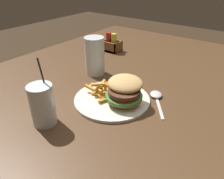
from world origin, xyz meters
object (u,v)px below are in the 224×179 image
at_px(beer_glass, 95,57).
at_px(spoon, 156,96).
at_px(meal_plate_near, 118,95).
at_px(condiment_caddy, 112,45).
at_px(juice_glass, 43,106).

bearing_deg(beer_glass, spoon, -4.39).
xyz_separation_m(meal_plate_near, condiment_caddy, (-0.34, 0.41, 0.00)).
height_order(beer_glass, condiment_caddy, beer_glass).
bearing_deg(meal_plate_near, beer_glass, 148.49).
height_order(meal_plate_near, spoon, meal_plate_near).
relative_size(juice_glass, spoon, 1.31).
xyz_separation_m(beer_glass, juice_glass, (0.11, -0.36, -0.02)).
bearing_deg(juice_glass, beer_glass, 106.42).
relative_size(meal_plate_near, beer_glass, 1.64).
height_order(beer_glass, juice_glass, juice_glass).
bearing_deg(condiment_caddy, juice_glass, -70.54).
bearing_deg(spoon, condiment_caddy, 19.08).
bearing_deg(beer_glass, meal_plate_near, -31.51).
xyz_separation_m(meal_plate_near, beer_glass, (-0.22, 0.13, 0.05)).
distance_m(beer_glass, spoon, 0.32).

